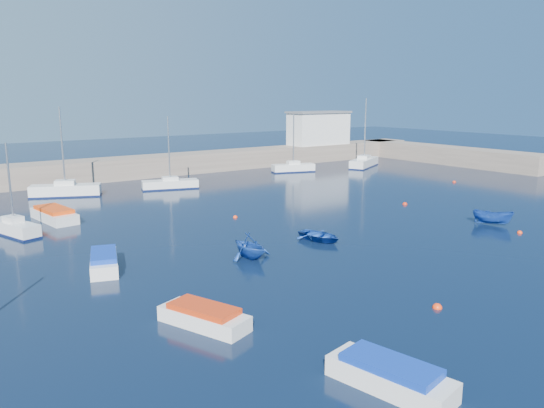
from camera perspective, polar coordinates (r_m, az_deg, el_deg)
ground at (r=33.79m, az=16.95°, el=-6.69°), size 220.00×220.00×0.00m
back_wall at (r=70.75m, az=-13.89°, el=3.92°), size 96.00×4.50×2.60m
right_arm at (r=87.06m, az=18.14°, el=5.06°), size 4.50×32.00×2.60m
harbor_office at (r=86.02m, az=5.04°, el=8.05°), size 10.00×4.00×5.00m
sailboat_3 at (r=44.34m, az=-25.99°, el=-2.29°), size 2.94×5.34×6.94m
sailboat_5 at (r=59.28m, az=-21.32°, el=1.43°), size 7.16×4.63×9.22m
sailboat_6 at (r=60.77m, az=-10.89°, el=2.13°), size 6.42×3.43×8.10m
sailboat_7 at (r=73.19m, az=2.31°, el=3.95°), size 6.09×3.35×7.83m
sailboat_8 at (r=79.52m, az=9.88°, el=4.45°), size 7.72×5.41×9.97m
motorboat_0 at (r=24.78m, az=-7.34°, el=-11.90°), size 3.00×4.63×0.98m
motorboat_1 at (r=33.67m, az=-17.62°, el=-5.89°), size 2.82×4.66×1.08m
motorboat_2 at (r=47.97m, az=-22.38°, el=-1.06°), size 2.71×5.77×1.14m
motorboat_3 at (r=20.27m, az=12.61°, el=-17.58°), size 2.52×4.83×1.08m
dinghy_center at (r=38.54m, az=5.15°, el=-3.42°), size 3.04×3.82×0.71m
dinghy_left at (r=34.24m, az=-2.43°, el=-4.49°), size 2.93×3.32×1.65m
dinghy_right at (r=46.61m, az=22.65°, el=-1.34°), size 2.35×3.35×1.21m
buoy_0 at (r=27.89m, az=17.34°, el=-10.63°), size 0.49×0.49×0.49m
buoy_1 at (r=52.72m, az=14.10°, el=-0.05°), size 0.47×0.47×0.47m
buoy_2 at (r=44.74m, az=25.09°, el=-2.85°), size 0.40×0.40×0.40m
buoy_3 at (r=45.74m, az=-3.97°, el=-1.47°), size 0.40×0.40×0.40m
buoy_4 at (r=67.97m, az=19.01°, el=2.22°), size 0.43×0.43×0.43m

